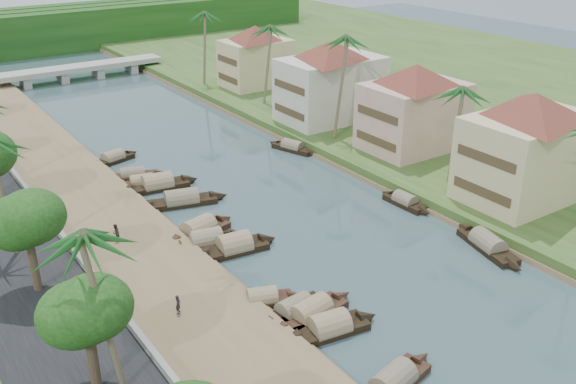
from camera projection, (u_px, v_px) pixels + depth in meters
ground at (355, 254)px, 54.10m from camera, size 220.00×220.00×0.00m
left_bank at (90, 211)px, 60.74m from camera, size 10.00×180.00×0.80m
right_bank at (370, 139)px, 78.71m from camera, size 16.00×180.00×1.20m
retaining_wall at (43, 213)px, 58.18m from camera, size 0.40×180.00×1.10m
far_right_fill at (554, 94)px, 97.81m from camera, size 60.00×220.00×1.15m
treeline at (33, 31)px, 127.76m from camera, size 120.00×14.00×8.00m
bridge at (80, 69)px, 107.61m from camera, size 28.00×4.00×2.40m
building_near at (529, 146)px, 59.78m from camera, size 14.85×14.85×10.20m
building_mid at (414, 106)px, 72.45m from camera, size 14.11×14.11×9.70m
building_far at (331, 80)px, 82.37m from camera, size 15.59×15.59×10.20m
building_distant at (256, 55)px, 98.15m from camera, size 12.62×12.62×9.20m
sampan_0 at (393, 383)px, 38.81m from camera, size 8.30×3.40×2.15m
sampan_1 at (329, 328)px, 43.84m from camera, size 8.04×2.88×2.33m
sampan_2 at (311, 314)px, 45.42m from camera, size 8.60×3.00×2.22m
sampan_3 at (295, 310)px, 45.83m from camera, size 7.42×2.36×2.00m
sampan_4 at (262, 299)px, 47.07m from camera, size 6.47×3.56×1.87m
sampan_5 at (234, 247)px, 54.24m from camera, size 8.19×2.89×2.52m
sampan_6 at (204, 243)px, 54.98m from camera, size 7.00×2.96×2.06m
sampan_7 at (207, 240)px, 55.34m from camera, size 7.83×2.84×2.06m
sampan_8 at (199, 231)px, 56.92m from camera, size 8.39×3.94×2.49m
sampan_9 at (182, 201)px, 62.77m from camera, size 9.58×4.15×2.36m
sampan_10 at (142, 183)px, 66.78m from camera, size 6.93×2.96×1.92m
sampan_11 at (158, 185)px, 66.30m from camera, size 9.07×3.21×2.51m
sampan_12 at (133, 175)px, 68.74m from camera, size 7.52×3.63×1.83m
sampan_13 at (113, 159)px, 73.18m from camera, size 7.00×3.20×1.92m
sampan_14 at (488, 245)px, 54.58m from camera, size 3.83×9.20×2.20m
sampan_15 at (405, 202)px, 62.60m from camera, size 1.70×6.65×1.83m
sampan_16 at (293, 148)px, 76.62m from camera, size 3.66×7.45×1.86m
canoe_1 at (293, 328)px, 44.37m from camera, size 4.24×2.32×0.70m
canoe_2 at (170, 182)px, 67.81m from camera, size 5.22×1.35×0.75m
palm_1 at (459, 92)px, 61.32m from camera, size 3.20×3.20×11.13m
palm_2 at (339, 41)px, 72.88m from camera, size 3.20×3.20×13.44m
palm_3 at (265, 29)px, 87.02m from camera, size 3.20×3.20×12.09m
palm_4 at (99, 235)px, 32.76m from camera, size 3.20×3.20×11.83m
palm_7 at (202, 15)px, 96.96m from camera, size 3.20×3.20×12.32m
tree_1 at (86, 312)px, 34.95m from camera, size 4.39×4.39×7.10m
tree_2 at (26, 221)px, 44.25m from camera, size 4.68×4.68×7.59m
tree_6 at (351, 74)px, 86.62m from camera, size 4.76×4.76×6.86m
person_near at (178, 304)px, 44.57m from camera, size 0.60×0.61×1.42m
person_far at (116, 233)px, 54.19m from camera, size 0.94×0.94×1.54m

